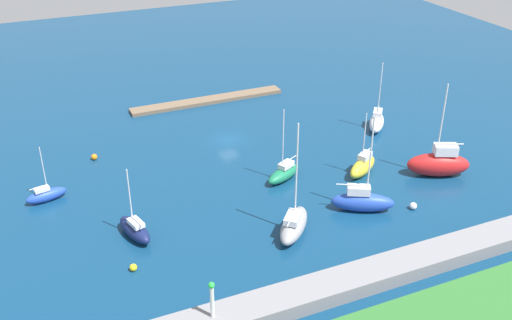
% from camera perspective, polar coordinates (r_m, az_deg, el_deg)
% --- Properties ---
extents(water, '(160.00, 160.00, 0.00)m').
position_cam_1_polar(water, '(85.12, -2.68, 2.00)').
color(water, navy).
rests_on(water, ground).
extents(pier_dock, '(25.60, 2.57, 0.58)m').
position_cam_1_polar(pier_dock, '(97.99, -4.68, 5.75)').
color(pier_dock, brown).
rests_on(pier_dock, ground).
extents(breakwater, '(69.28, 3.53, 1.55)m').
position_cam_1_polar(breakwater, '(58.46, 9.96, -11.22)').
color(breakwater, gray).
rests_on(breakwater, ground).
extents(harbor_beacon, '(0.56, 0.56, 3.73)m').
position_cam_1_polar(harbor_beacon, '(51.33, -4.27, -13.06)').
color(harbor_beacon, silver).
rests_on(harbor_beacon, breakwater).
extents(sailboat_blue_east_end, '(7.35, 5.29, 11.92)m').
position_cam_1_polar(sailboat_blue_east_end, '(69.12, 10.22, -3.89)').
color(sailboat_blue_east_end, '#2347B2').
rests_on(sailboat_blue_east_end, water).
extents(sailboat_navy_center_basin, '(3.31, 6.10, 8.19)m').
position_cam_1_polar(sailboat_navy_center_basin, '(65.14, -11.61, -6.56)').
color(sailboat_navy_center_basin, '#141E4C').
rests_on(sailboat_navy_center_basin, water).
extents(sailboat_green_outer_mooring, '(5.99, 4.28, 9.73)m').
position_cam_1_polar(sailboat_green_outer_mooring, '(74.44, 2.70, -1.26)').
color(sailboat_green_outer_mooring, '#19724C').
rests_on(sailboat_green_outer_mooring, water).
extents(sailboat_white_far_north, '(5.45, 6.17, 10.36)m').
position_cam_1_polar(sailboat_white_far_north, '(89.67, 11.57, 3.66)').
color(sailboat_white_far_north, white).
rests_on(sailboat_white_far_north, water).
extents(sailboat_gray_by_breakwater, '(6.55, 7.02, 13.00)m').
position_cam_1_polar(sailboat_gray_by_breakwater, '(64.38, 3.67, -6.22)').
color(sailboat_gray_by_breakwater, gray).
rests_on(sailboat_gray_by_breakwater, water).
extents(sailboat_yellow_west_end, '(5.89, 4.57, 8.64)m').
position_cam_1_polar(sailboat_yellow_west_end, '(76.70, 10.26, -0.57)').
color(sailboat_yellow_west_end, yellow).
rests_on(sailboat_yellow_west_end, water).
extents(sailboat_red_near_pier, '(8.35, 5.83, 12.41)m').
position_cam_1_polar(sailboat_red_near_pier, '(78.47, 17.22, -0.30)').
color(sailboat_red_near_pier, red).
rests_on(sailboat_red_near_pier, water).
extents(sailboat_blue_lone_south, '(5.03, 2.50, 7.06)m').
position_cam_1_polar(sailboat_blue_lone_south, '(74.37, -19.60, -3.18)').
color(sailboat_blue_lone_south, '#2347B2').
rests_on(sailboat_blue_lone_south, water).
extents(mooring_buoy_orange, '(0.82, 0.82, 0.82)m').
position_cam_1_polar(mooring_buoy_orange, '(82.24, -15.34, 0.29)').
color(mooring_buoy_orange, orange).
rests_on(mooring_buoy_orange, water).
extents(mooring_buoy_white, '(0.85, 0.85, 0.85)m').
position_cam_1_polar(mooring_buoy_white, '(71.10, 14.93, -4.31)').
color(mooring_buoy_white, white).
rests_on(mooring_buoy_white, water).
extents(mooring_buoy_yellow, '(0.76, 0.76, 0.76)m').
position_cam_1_polar(mooring_buoy_yellow, '(60.81, -11.76, -10.12)').
color(mooring_buoy_yellow, yellow).
rests_on(mooring_buoy_yellow, water).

